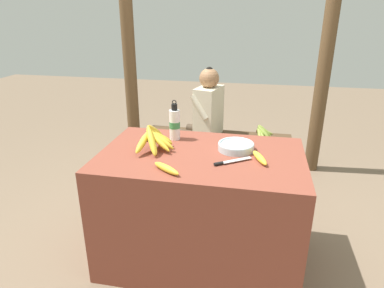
{
  "coord_description": "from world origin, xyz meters",
  "views": [
    {
      "loc": [
        0.33,
        -1.92,
        1.61
      ],
      "look_at": [
        -0.07,
        0.05,
        0.81
      ],
      "focal_mm": 32.0,
      "sensor_mm": 36.0,
      "label": 1
    }
  ],
  "objects_px": {
    "wooden_bench": "(217,140)",
    "support_post_far": "(326,58)",
    "banana_bunch_ripe": "(155,138)",
    "knife": "(228,162)",
    "loose_banana_side": "(260,158)",
    "banana_bunch_green": "(262,132)",
    "loose_banana_front": "(166,168)",
    "serving_bowl": "(236,146)",
    "support_post_near": "(129,53)",
    "seated_vendor": "(205,113)",
    "water_bottle": "(175,124)"
  },
  "relations": [
    {
      "from": "support_post_near",
      "to": "loose_banana_side",
      "type": "bearing_deg",
      "value": -49.15
    },
    {
      "from": "banana_bunch_ripe",
      "to": "support_post_near",
      "type": "bearing_deg",
      "value": 115.58
    },
    {
      "from": "wooden_bench",
      "to": "support_post_far",
      "type": "bearing_deg",
      "value": 10.8
    },
    {
      "from": "seated_vendor",
      "to": "banana_bunch_green",
      "type": "bearing_deg",
      "value": -163.7
    },
    {
      "from": "serving_bowl",
      "to": "loose_banana_side",
      "type": "distance_m",
      "value": 0.21
    },
    {
      "from": "banana_bunch_ripe",
      "to": "knife",
      "type": "distance_m",
      "value": 0.5
    },
    {
      "from": "loose_banana_front",
      "to": "knife",
      "type": "xyz_separation_m",
      "value": [
        0.32,
        0.17,
        -0.01
      ]
    },
    {
      "from": "banana_bunch_ripe",
      "to": "serving_bowl",
      "type": "height_order",
      "value": "banana_bunch_ripe"
    },
    {
      "from": "knife",
      "to": "seated_vendor",
      "type": "xyz_separation_m",
      "value": [
        -0.38,
        1.51,
        -0.16
      ]
    },
    {
      "from": "banana_bunch_ripe",
      "to": "support_post_near",
      "type": "height_order",
      "value": "support_post_near"
    },
    {
      "from": "loose_banana_front",
      "to": "support_post_far",
      "type": "height_order",
      "value": "support_post_far"
    },
    {
      "from": "serving_bowl",
      "to": "support_post_near",
      "type": "distance_m",
      "value": 2.0
    },
    {
      "from": "banana_bunch_ripe",
      "to": "loose_banana_side",
      "type": "bearing_deg",
      "value": -4.2
    },
    {
      "from": "loose_banana_front",
      "to": "support_post_near",
      "type": "bearing_deg",
      "value": 115.94
    },
    {
      "from": "wooden_bench",
      "to": "loose_banana_front",
      "type": "bearing_deg",
      "value": -92.5
    },
    {
      "from": "knife",
      "to": "support_post_near",
      "type": "bearing_deg",
      "value": 90.71
    },
    {
      "from": "banana_bunch_green",
      "to": "knife",
      "type": "bearing_deg",
      "value": -97.7
    },
    {
      "from": "knife",
      "to": "support_post_near",
      "type": "relative_size",
      "value": 0.09
    },
    {
      "from": "banana_bunch_ripe",
      "to": "banana_bunch_green",
      "type": "bearing_deg",
      "value": 64.04
    },
    {
      "from": "serving_bowl",
      "to": "support_post_near",
      "type": "xyz_separation_m",
      "value": [
        -1.27,
        1.5,
        0.37
      ]
    },
    {
      "from": "wooden_bench",
      "to": "support_post_far",
      "type": "xyz_separation_m",
      "value": [
        0.99,
        0.19,
        0.85
      ]
    },
    {
      "from": "knife",
      "to": "seated_vendor",
      "type": "relative_size",
      "value": 0.2
    },
    {
      "from": "loose_banana_side",
      "to": "seated_vendor",
      "type": "distance_m",
      "value": 1.55
    },
    {
      "from": "banana_bunch_ripe",
      "to": "seated_vendor",
      "type": "height_order",
      "value": "seated_vendor"
    },
    {
      "from": "support_post_far",
      "to": "seated_vendor",
      "type": "bearing_deg",
      "value": -169.4
    },
    {
      "from": "water_bottle",
      "to": "support_post_far",
      "type": "height_order",
      "value": "support_post_far"
    },
    {
      "from": "banana_bunch_ripe",
      "to": "loose_banana_front",
      "type": "relative_size",
      "value": 1.8
    },
    {
      "from": "seated_vendor",
      "to": "support_post_near",
      "type": "height_order",
      "value": "support_post_near"
    },
    {
      "from": "support_post_near",
      "to": "wooden_bench",
      "type": "bearing_deg",
      "value": -10.8
    },
    {
      "from": "loose_banana_side",
      "to": "support_post_far",
      "type": "bearing_deg",
      "value": 70.94
    },
    {
      "from": "serving_bowl",
      "to": "knife",
      "type": "height_order",
      "value": "serving_bowl"
    },
    {
      "from": "serving_bowl",
      "to": "banana_bunch_green",
      "type": "distance_m",
      "value": 1.37
    },
    {
      "from": "loose_banana_front",
      "to": "support_post_near",
      "type": "xyz_separation_m",
      "value": [
        -0.92,
        1.89,
        0.38
      ]
    },
    {
      "from": "knife",
      "to": "banana_bunch_green",
      "type": "height_order",
      "value": "knife"
    },
    {
      "from": "loose_banana_side",
      "to": "banana_bunch_green",
      "type": "xyz_separation_m",
      "value": [
        0.03,
        1.45,
        -0.34
      ]
    },
    {
      "from": "seated_vendor",
      "to": "support_post_far",
      "type": "relative_size",
      "value": 0.46
    },
    {
      "from": "banana_bunch_ripe",
      "to": "serving_bowl",
      "type": "relative_size",
      "value": 1.49
    },
    {
      "from": "support_post_near",
      "to": "seated_vendor",
      "type": "bearing_deg",
      "value": -13.82
    },
    {
      "from": "banana_bunch_ripe",
      "to": "support_post_far",
      "type": "distance_m",
      "value": 2.04
    },
    {
      "from": "loose_banana_front",
      "to": "banana_bunch_green",
      "type": "height_order",
      "value": "loose_banana_front"
    },
    {
      "from": "seated_vendor",
      "to": "support_post_far",
      "type": "height_order",
      "value": "support_post_far"
    },
    {
      "from": "loose_banana_side",
      "to": "wooden_bench",
      "type": "relative_size",
      "value": 0.13
    },
    {
      "from": "serving_bowl",
      "to": "support_post_near",
      "type": "height_order",
      "value": "support_post_near"
    },
    {
      "from": "knife",
      "to": "banana_bunch_green",
      "type": "bearing_deg",
      "value": 47.17
    },
    {
      "from": "wooden_bench",
      "to": "loose_banana_side",
      "type": "bearing_deg",
      "value": -73.64
    },
    {
      "from": "water_bottle",
      "to": "knife",
      "type": "bearing_deg",
      "value": -39.67
    },
    {
      "from": "banana_bunch_green",
      "to": "seated_vendor",
      "type": "bearing_deg",
      "value": -177.99
    },
    {
      "from": "banana_bunch_green",
      "to": "support_post_far",
      "type": "height_order",
      "value": "support_post_far"
    },
    {
      "from": "serving_bowl",
      "to": "wooden_bench",
      "type": "distance_m",
      "value": 1.42
    },
    {
      "from": "loose_banana_front",
      "to": "support_post_far",
      "type": "bearing_deg",
      "value": 60.53
    }
  ]
}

